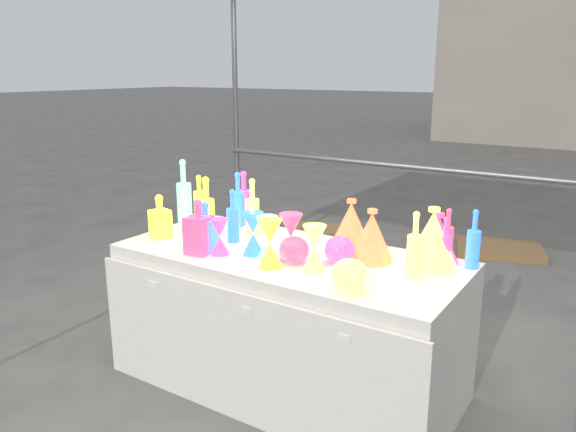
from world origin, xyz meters
The scene contains 31 objects.
ground centered at (0.00, 0.00, 0.00)m, with size 80.00×80.00×0.00m, color slate.
display_table centered at (0.00, -0.01, 0.37)m, with size 1.84×0.83×0.75m.
cardboard_box_closed centered at (-0.83, 1.74, 0.18)m, with size 0.48×0.35×0.35m, color olive.
cardboard_box_flat centered at (0.44, 2.99, 0.03)m, with size 0.77×0.55×0.07m, color olive.
bottle_0 centered at (-0.85, 0.28, 0.89)m, with size 0.07×0.07×0.28m, color #E24315, non-canonical shape.
bottle_1 centered at (-0.54, 0.29, 0.92)m, with size 0.08×0.08×0.33m, color #1A934D, non-canonical shape.
bottle_3 centered at (-0.55, 0.35, 0.91)m, with size 0.08×0.08×0.33m, color blue, non-canonical shape.
bottle_4 centered at (-0.36, 0.18, 0.91)m, with size 0.08×0.08×0.33m, color #136F77, non-canonical shape.
bottle_5 centered at (-0.83, 0.13, 0.95)m, with size 0.09×0.09×0.40m, color #AC2273, non-canonical shape.
bottle_6 centered at (-0.55, 0.00, 0.92)m, with size 0.09×0.09×0.35m, color #E24315, non-canonical shape.
bottle_7 centered at (-0.37, 0.01, 0.90)m, with size 0.07×0.07×0.30m, color #1A934D, non-canonical shape.
decanter_0 centered at (-0.76, -0.15, 0.87)m, with size 0.10×0.10×0.25m, color #E24315, non-canonical shape.
decanter_1 centered at (-0.39, -0.25, 0.89)m, with size 0.12×0.12×0.29m, color #DF4617, non-canonical shape.
decanter_2 centered at (-0.38, -0.20, 0.88)m, with size 0.11×0.11×0.27m, color #1A934D, non-canonical shape.
hourglass_0 centered at (0.06, -0.07, 0.87)m, with size 0.12×0.12×0.24m, color #DF4617, non-canonical shape.
hourglass_1 centered at (-0.28, -0.20, 0.84)m, with size 0.09×0.09×0.19m, color blue, non-canonical shape.
hourglass_2 centered at (0.25, -0.15, 0.86)m, with size 0.11×0.11×0.22m, color #136F77, non-canonical shape.
hourglass_3 centered at (-0.04, -0.13, 0.86)m, with size 0.11×0.11×0.22m, color #AC2273, non-canonical shape.
hourglass_4 centered at (0.04, -0.22, 0.87)m, with size 0.12×0.12×0.24m, color #E24315, non-canonical shape.
hourglass_5 centered at (-0.14, -0.11, 0.86)m, with size 0.11×0.11×0.22m, color #1A934D, non-canonical shape.
globe_1 centered at (0.50, -0.28, 0.81)m, with size 0.16×0.16×0.13m, color #136F77, non-canonical shape.
globe_2 centered at (0.11, -0.11, 0.81)m, with size 0.15×0.15×0.12m, color #DF4617, non-canonical shape.
globe_3 centered at (0.30, 0.01, 0.81)m, with size 0.15×0.15×0.12m, color blue, non-canonical shape.
lampshade_0 centered at (0.23, 0.25, 0.88)m, with size 0.23×0.23×0.27m, color yellow, non-canonical shape.
lampshade_1 centered at (0.41, 0.13, 0.88)m, with size 0.22×0.22×0.26m, color yellow, non-canonical shape.
lampshade_2 centered at (0.69, 0.28, 0.88)m, with size 0.21×0.21×0.25m, color blue, non-canonical shape.
lampshade_3 centered at (0.69, 0.21, 0.90)m, with size 0.25×0.25×0.29m, color #136F77, non-canonical shape.
bottle_8 centered at (0.86, 0.30, 0.89)m, with size 0.06×0.06×0.29m, color #1A934D, non-canonical shape.
bottle_9 centered at (0.72, 0.35, 0.88)m, with size 0.06×0.06×0.26m, color #DF4617, non-canonical shape.
bottle_10 centered at (0.75, 0.21, 0.88)m, with size 0.06×0.06×0.25m, color blue, non-canonical shape.
bottle_11 centered at (0.67, 0.02, 0.91)m, with size 0.07×0.07×0.31m, color #136F77, non-canonical shape.
Camera 1 is at (1.50, -2.32, 1.67)m, focal length 35.00 mm.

